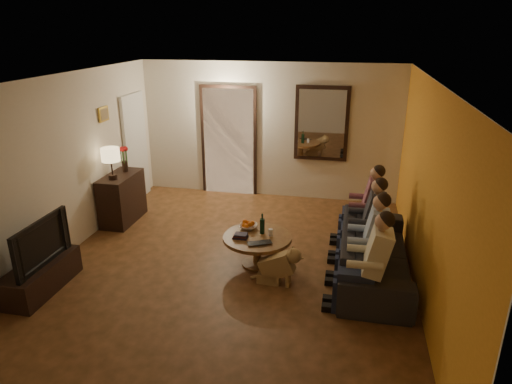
% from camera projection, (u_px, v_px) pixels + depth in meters
% --- Properties ---
extents(floor, '(5.00, 6.00, 0.01)m').
position_uv_depth(floor, '(231.00, 267.00, 6.47)').
color(floor, '#452D12').
rests_on(floor, ground).
extents(ceiling, '(5.00, 6.00, 0.01)m').
position_uv_depth(ceiling, '(227.00, 80.00, 5.57)').
color(ceiling, white).
rests_on(ceiling, back_wall).
extents(back_wall, '(5.00, 0.02, 2.60)m').
position_uv_depth(back_wall, '(269.00, 131.00, 8.78)').
color(back_wall, beige).
rests_on(back_wall, floor).
extents(front_wall, '(5.00, 0.02, 2.60)m').
position_uv_depth(front_wall, '(122.00, 312.00, 3.27)').
color(front_wall, beige).
rests_on(front_wall, floor).
extents(left_wall, '(0.02, 6.00, 2.60)m').
position_uv_depth(left_wall, '(60.00, 169.00, 6.50)').
color(left_wall, beige).
rests_on(left_wall, floor).
extents(right_wall, '(0.02, 6.00, 2.60)m').
position_uv_depth(right_wall, '(428.00, 194.00, 5.55)').
color(right_wall, beige).
rests_on(right_wall, floor).
extents(orange_accent, '(0.01, 6.00, 2.60)m').
position_uv_depth(orange_accent, '(427.00, 194.00, 5.55)').
color(orange_accent, orange).
rests_on(orange_accent, right_wall).
extents(kitchen_doorway, '(1.00, 0.06, 2.10)m').
position_uv_depth(kitchen_doorway, '(229.00, 142.00, 9.00)').
color(kitchen_doorway, '#FFE0A5').
rests_on(kitchen_doorway, floor).
extents(door_trim, '(1.12, 0.04, 2.22)m').
position_uv_depth(door_trim, '(229.00, 142.00, 8.99)').
color(door_trim, black).
rests_on(door_trim, floor).
extents(fridge_glimpse, '(0.45, 0.03, 1.70)m').
position_uv_depth(fridge_glimpse, '(241.00, 150.00, 9.01)').
color(fridge_glimpse, silver).
rests_on(fridge_glimpse, floor).
extents(mirror_frame, '(1.00, 0.05, 1.40)m').
position_uv_depth(mirror_frame, '(322.00, 124.00, 8.48)').
color(mirror_frame, black).
rests_on(mirror_frame, back_wall).
extents(mirror_glass, '(0.86, 0.02, 1.26)m').
position_uv_depth(mirror_glass, '(321.00, 124.00, 8.46)').
color(mirror_glass, white).
rests_on(mirror_glass, back_wall).
extents(white_door, '(0.06, 0.85, 2.04)m').
position_uv_depth(white_door, '(136.00, 148.00, 8.70)').
color(white_door, white).
rests_on(white_door, floor).
extents(framed_art, '(0.03, 0.28, 0.24)m').
position_uv_depth(framed_art, '(104.00, 114.00, 7.50)').
color(framed_art, '#B28C33').
rests_on(framed_art, left_wall).
extents(art_canvas, '(0.01, 0.22, 0.18)m').
position_uv_depth(art_canvas, '(104.00, 114.00, 7.49)').
color(art_canvas, brown).
rests_on(art_canvas, left_wall).
extents(dresser, '(0.45, 0.94, 0.84)m').
position_uv_depth(dresser, '(122.00, 198.00, 7.86)').
color(dresser, black).
rests_on(dresser, floor).
extents(table_lamp, '(0.30, 0.30, 0.54)m').
position_uv_depth(table_lamp, '(111.00, 163.00, 7.42)').
color(table_lamp, beige).
rests_on(table_lamp, dresser).
extents(flower_vase, '(0.14, 0.14, 0.44)m').
position_uv_depth(flower_vase, '(124.00, 159.00, 7.84)').
color(flower_vase, red).
rests_on(flower_vase, dresser).
extents(tv_stand, '(0.45, 1.14, 0.38)m').
position_uv_depth(tv_stand, '(41.00, 276.00, 5.87)').
color(tv_stand, black).
rests_on(tv_stand, floor).
extents(tv, '(1.04, 0.14, 0.60)m').
position_uv_depth(tv, '(35.00, 242.00, 5.70)').
color(tv, black).
rests_on(tv, tv_stand).
extents(sofa, '(2.30, 0.92, 0.67)m').
position_uv_depth(sofa, '(374.00, 252.00, 6.18)').
color(sofa, black).
rests_on(sofa, floor).
extents(person_a, '(0.60, 0.40, 1.20)m').
position_uv_depth(person_a, '(371.00, 267.00, 5.28)').
color(person_a, tan).
rests_on(person_a, sofa).
extents(person_b, '(0.60, 0.40, 1.20)m').
position_uv_depth(person_b, '(369.00, 244.00, 5.83)').
color(person_b, tan).
rests_on(person_b, sofa).
extents(person_c, '(0.60, 0.40, 1.20)m').
position_uv_depth(person_c, '(368.00, 225.00, 6.38)').
color(person_c, tan).
rests_on(person_c, sofa).
extents(person_d, '(0.60, 0.40, 1.20)m').
position_uv_depth(person_d, '(367.00, 209.00, 6.93)').
color(person_d, tan).
rests_on(person_d, sofa).
extents(dog, '(0.57, 0.28, 0.56)m').
position_uv_depth(dog, '(277.00, 264.00, 5.98)').
color(dog, '#9B7C47').
rests_on(dog, floor).
extents(coffee_table, '(1.17, 1.17, 0.45)m').
position_uv_depth(coffee_table, '(257.00, 250.00, 6.47)').
color(coffee_table, brown).
rests_on(coffee_table, floor).
extents(bowl, '(0.26, 0.26, 0.06)m').
position_uv_depth(bowl, '(248.00, 226.00, 6.61)').
color(bowl, white).
rests_on(bowl, coffee_table).
extents(oranges, '(0.20, 0.20, 0.08)m').
position_uv_depth(oranges, '(248.00, 222.00, 6.59)').
color(oranges, '#DA5F12').
rests_on(oranges, bowl).
extents(wine_bottle, '(0.07, 0.07, 0.31)m').
position_uv_depth(wine_bottle, '(262.00, 223.00, 6.42)').
color(wine_bottle, black).
rests_on(wine_bottle, coffee_table).
extents(wine_glass, '(0.06, 0.06, 0.10)m').
position_uv_depth(wine_glass, '(271.00, 232.00, 6.38)').
color(wine_glass, silver).
rests_on(wine_glass, coffee_table).
extents(book_stack, '(0.20, 0.15, 0.07)m').
position_uv_depth(book_stack, '(240.00, 235.00, 6.32)').
color(book_stack, black).
rests_on(book_stack, coffee_table).
extents(laptop, '(0.39, 0.33, 0.03)m').
position_uv_depth(laptop, '(260.00, 245.00, 6.11)').
color(laptop, black).
rests_on(laptop, coffee_table).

